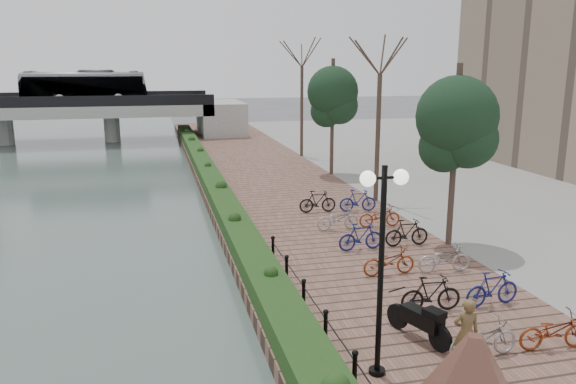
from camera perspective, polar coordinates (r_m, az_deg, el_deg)
name	(u,v)px	position (r m, az deg, el deg)	size (l,w,h in m)	color
promenade	(288,203)	(27.85, 0.04, -1.09)	(8.00, 75.00, 0.50)	brown
inland_pavement	(565,187)	(35.14, 26.31, 0.50)	(24.00, 75.00, 0.50)	gray
hedge	(214,185)	(29.57, -7.52, 0.72)	(1.10, 56.00, 0.60)	#1B3714
chain_fence	(339,346)	(12.93, 5.20, -15.35)	(0.10, 14.10, 0.70)	black
lamppost	(383,226)	(11.45, 9.59, -3.39)	(1.02, 0.32, 4.52)	black
motorcycle	(418,319)	(14.06, 13.10, -12.41)	(0.53, 1.70, 1.06)	black
pedestrian	(466,333)	(13.09, 17.63, -13.47)	(0.57, 0.37, 1.56)	brown
bicycle_parking	(401,247)	(19.22, 11.38, -5.54)	(2.40, 14.69, 1.00)	#9A999D
street_trees	(408,144)	(24.04, 12.14, 4.75)	(3.20, 37.12, 6.80)	#34271E
bridge	(20,106)	(55.04, -25.54, 7.87)	(36.00, 10.77, 6.50)	#979692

